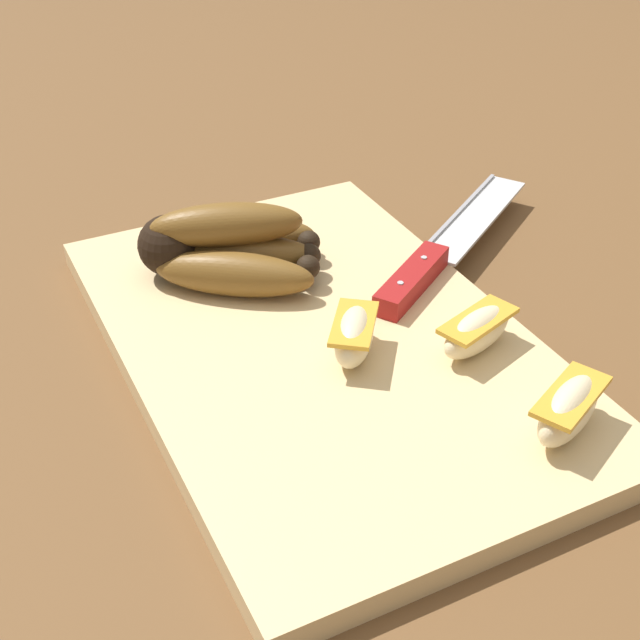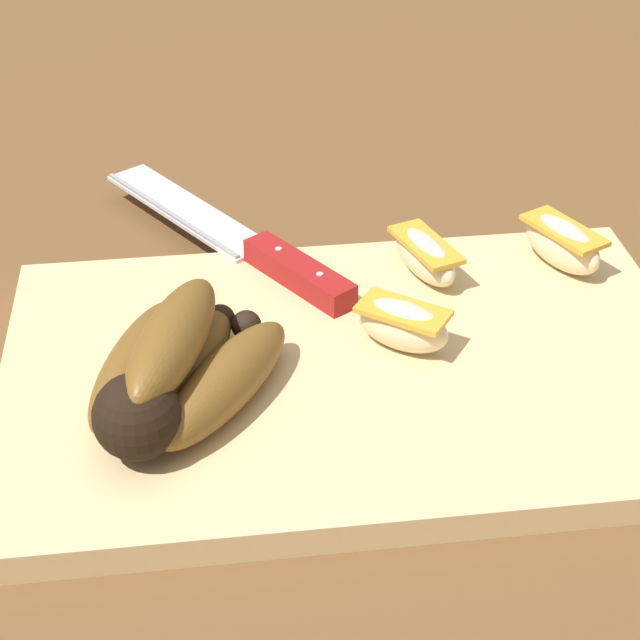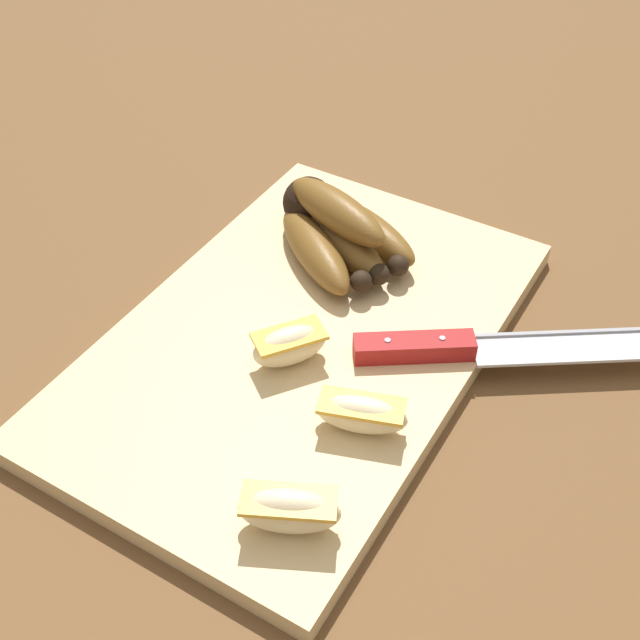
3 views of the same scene
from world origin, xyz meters
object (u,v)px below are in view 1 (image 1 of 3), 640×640
banana_bunch (226,248)px  apple_wedge_near (360,333)px  apple_wedge_middle (477,331)px  chefs_knife (435,256)px  apple_wedge_far (569,409)px

banana_bunch → apple_wedge_near: 0.15m
apple_wedge_near → apple_wedge_middle: bearing=-112.5°
chefs_knife → apple_wedge_far: (-0.22, 0.04, 0.01)m
apple_wedge_middle → apple_wedge_far: 0.10m
banana_bunch → apple_wedge_near: banana_bunch is taller
banana_bunch → apple_wedge_middle: size_ratio=2.08×
apple_wedge_middle → apple_wedge_far: (-0.10, 0.00, 0.00)m
chefs_knife → banana_bunch: bearing=69.8°
apple_wedge_middle → chefs_knife: bearing=-18.9°
apple_wedge_middle → apple_wedge_far: size_ratio=1.00×
banana_bunch → apple_wedge_middle: 0.22m
chefs_knife → apple_wedge_near: bearing=125.5°
chefs_knife → apple_wedge_near: apple_wedge_near is taller
apple_wedge_near → apple_wedge_middle: size_ratio=0.90×
chefs_knife → apple_wedge_far: 0.22m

